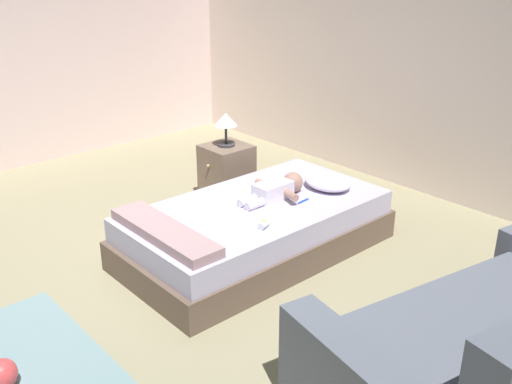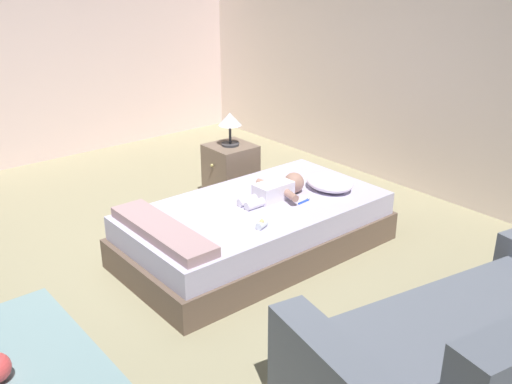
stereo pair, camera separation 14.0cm
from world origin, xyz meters
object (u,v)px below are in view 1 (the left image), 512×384
object	(u,v)px
bed	(256,229)
baby	(278,189)
toy_ball	(2,374)
baby_bottle	(264,224)
nightstand	(227,172)
lamp	(226,122)
toothbrush	(304,200)
couch	(503,360)
pillow	(328,182)

from	to	relation	value
bed	baby	bearing A→B (deg)	87.91
toy_ball	baby_bottle	xyz separation A→B (m)	(0.10, 1.81, 0.35)
baby_bottle	nightstand	bearing A→B (deg)	150.76
nightstand	lamp	world-z (taller)	lamp
toothbrush	bed	bearing A→B (deg)	-123.59
couch	nightstand	distance (m)	3.15
couch	baby	bearing A→B (deg)	168.83
couch	lamp	distance (m)	3.19
baby	couch	distance (m)	2.12
baby	toothbrush	xyz separation A→B (m)	(0.20, 0.09, -0.06)
toothbrush	toy_ball	bearing A→B (deg)	-89.19
bed	toy_ball	world-z (taller)	bed
pillow	couch	size ratio (longest dim) A/B	0.20
pillow	lamp	distance (m)	1.18
bed	baby	distance (m)	0.35
bed	lamp	world-z (taller)	lamp
nightstand	lamp	distance (m)	0.49
bed	pillow	xyz separation A→B (m)	(0.14, 0.65, 0.27)
nightstand	baby_bottle	world-z (taller)	nightstand
pillow	couch	world-z (taller)	couch
couch	nightstand	world-z (taller)	couch
bed	toothbrush	xyz separation A→B (m)	(0.21, 0.31, 0.22)
toothbrush	baby_bottle	size ratio (longest dim) A/B	1.34
toy_ball	baby_bottle	world-z (taller)	baby_bottle
couch	toy_ball	size ratio (longest dim) A/B	12.10
toy_ball	baby	bearing A→B (deg)	95.87
baby	toothbrush	world-z (taller)	baby
couch	baby_bottle	distance (m)	1.74
toothbrush	toy_ball	size ratio (longest dim) A/B	0.79
pillow	toothbrush	bearing A→B (deg)	-79.41
bed	baby	world-z (taller)	baby
bed	couch	bearing A→B (deg)	-5.21
couch	baby_bottle	xyz separation A→B (m)	(-1.73, -0.05, 0.15)
nightstand	toy_ball	bearing A→B (deg)	-64.25
nightstand	lamp	size ratio (longest dim) A/B	1.71
toothbrush	couch	size ratio (longest dim) A/B	0.07
pillow	baby_bottle	xyz separation A→B (m)	(0.20, -0.89, -0.03)
pillow	toy_ball	xyz separation A→B (m)	(0.10, -2.70, -0.38)
baby	lamp	xyz separation A→B (m)	(-1.00, 0.30, 0.28)
baby_bottle	baby	bearing A→B (deg)	126.61
pillow	toothbrush	distance (m)	0.35
toothbrush	baby_bottle	world-z (taller)	baby_bottle
pillow	baby	world-z (taller)	baby
toothbrush	toy_ball	world-z (taller)	toothbrush
toothbrush	lamp	size ratio (longest dim) A/B	0.42
bed	couch	size ratio (longest dim) A/B	1.03
bed	couch	world-z (taller)	couch
toy_ball	couch	bearing A→B (deg)	45.35
pillow	couch	xyz separation A→B (m)	(1.93, -0.84, -0.17)
bed	pillow	distance (m)	0.72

